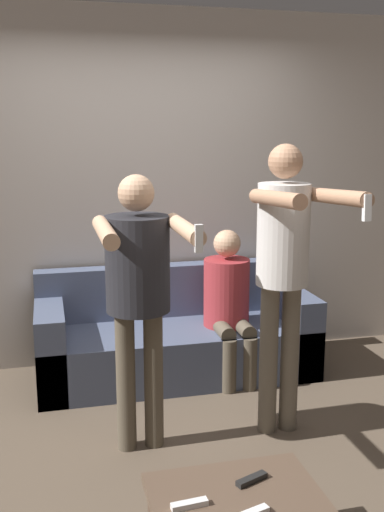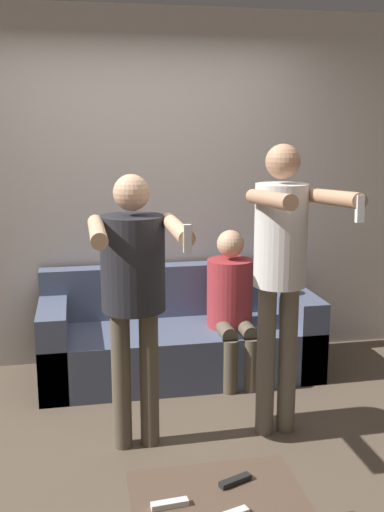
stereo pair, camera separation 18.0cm
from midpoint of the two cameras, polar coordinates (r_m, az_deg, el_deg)
name	(u,v)px [view 1 (the left image)]	position (r m, az deg, el deg)	size (l,w,h in m)	color
ground_plane	(176,456)	(3.58, -3.02, -18.50)	(14.00, 14.00, 0.00)	brown
wall_back	(132,191)	(4.66, -6.84, 6.21)	(6.40, 0.06, 2.70)	beige
couch	(176,339)	(4.54, -2.72, -7.90)	(2.03, 0.77, 0.78)	#4C5670
person_standing_left	(138,280)	(3.29, -6.69, -2.30)	(0.48, 0.77, 1.58)	brown
person_standing_right	(284,257)	(3.47, 7.31, -0.13)	(0.42, 0.78, 1.74)	#6B6051
person_seated	(228,299)	(4.39, 2.32, -4.11)	(0.34, 0.54, 1.10)	brown
coffee_table	(235,502)	(2.68, 2.03, -22.36)	(0.71, 0.46, 0.35)	brown
remote_mid	(189,504)	(2.57, -2.42, -22.58)	(0.15, 0.05, 0.02)	white
remote_far	(252,479)	(2.72, 3.69, -20.48)	(0.15, 0.09, 0.02)	black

